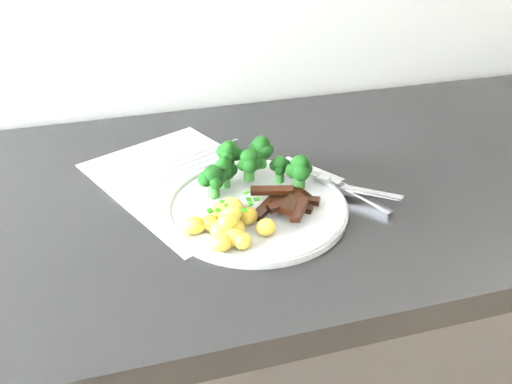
% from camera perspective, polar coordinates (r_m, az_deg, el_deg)
% --- Properties ---
extents(recipe_paper, '(0.32, 0.36, 0.00)m').
position_cam_1_polar(recipe_paper, '(0.82, -7.06, 1.16)').
color(recipe_paper, silver).
rests_on(recipe_paper, counter).
extents(plate, '(0.25, 0.25, 0.01)m').
position_cam_1_polar(plate, '(0.74, -0.00, -1.51)').
color(plate, white).
rests_on(plate, counter).
extents(broccoli, '(0.16, 0.10, 0.06)m').
position_cam_1_polar(broccoli, '(0.77, -0.48, 2.95)').
color(broccoli, '#2B6924').
rests_on(broccoli, plate).
extents(potatoes, '(0.11, 0.10, 0.04)m').
position_cam_1_polar(potatoes, '(0.68, -2.84, -3.18)').
color(potatoes, gold).
rests_on(potatoes, plate).
extents(beef_strips, '(0.10, 0.09, 0.03)m').
position_cam_1_polar(beef_strips, '(0.73, 3.34, -1.04)').
color(beef_strips, black).
rests_on(beef_strips, plate).
extents(fork, '(0.12, 0.12, 0.01)m').
position_cam_1_polar(fork, '(0.78, 9.78, 0.59)').
color(fork, silver).
rests_on(fork, plate).
extents(knife, '(0.10, 0.18, 0.02)m').
position_cam_1_polar(knife, '(0.78, 9.46, 0.14)').
color(knife, silver).
rests_on(knife, plate).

